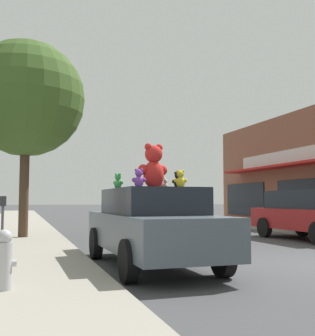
% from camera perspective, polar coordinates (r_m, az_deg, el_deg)
% --- Properties ---
extents(sidewalk_near, '(3.19, 90.00, 0.15)m').
position_cam_1_polar(sidewalk_near, '(7.50, -20.12, -13.72)').
color(sidewalk_near, gray).
rests_on(sidewalk_near, ground_plane).
extents(plush_art_car, '(1.91, 4.80, 1.56)m').
position_cam_1_polar(plush_art_car, '(8.51, -0.92, -7.69)').
color(plush_art_car, '#4C5660').
rests_on(plush_art_car, ground_plane).
extents(teddy_bear_giant, '(0.71, 0.47, 0.93)m').
position_cam_1_polar(teddy_bear_giant, '(8.65, -0.54, 0.14)').
color(teddy_bear_giant, red).
rests_on(teddy_bear_giant, plush_art_car).
extents(teddy_bear_pink, '(0.26, 0.18, 0.35)m').
position_cam_1_polar(teddy_bear_pink, '(9.08, 0.32, -1.85)').
color(teddy_bear_pink, pink).
rests_on(teddy_bear_pink, plush_art_car).
extents(teddy_bear_green, '(0.23, 0.26, 0.36)m').
position_cam_1_polar(teddy_bear_green, '(9.23, -5.38, -1.84)').
color(teddy_bear_green, green).
rests_on(teddy_bear_green, plush_art_car).
extents(teddy_bear_cream, '(0.15, 0.15, 0.22)m').
position_cam_1_polar(teddy_bear_cream, '(8.93, 1.08, -2.20)').
color(teddy_bear_cream, beige).
rests_on(teddy_bear_cream, plush_art_car).
extents(teddy_bear_white, '(0.18, 0.18, 0.27)m').
position_cam_1_polar(teddy_bear_white, '(9.46, 0.76, -2.18)').
color(teddy_bear_white, white).
rests_on(teddy_bear_white, plush_art_car).
extents(teddy_bear_yellow, '(0.28, 0.20, 0.37)m').
position_cam_1_polar(teddy_bear_yellow, '(8.37, 3.14, -1.56)').
color(teddy_bear_yellow, yellow).
rests_on(teddy_bear_yellow, plush_art_car).
extents(teddy_bear_purple, '(0.29, 0.20, 0.38)m').
position_cam_1_polar(teddy_bear_purple, '(8.13, -2.54, -1.44)').
color(teddy_bear_purple, purple).
rests_on(teddy_bear_purple, plush_art_car).
extents(teddy_bear_black, '(0.26, 0.21, 0.35)m').
position_cam_1_polar(teddy_bear_black, '(8.55, 2.79, -1.69)').
color(teddy_bear_black, black).
rests_on(teddy_bear_black, plush_art_car).
extents(parked_car_far_center, '(1.82, 4.71, 1.66)m').
position_cam_1_polar(parked_car_far_center, '(15.00, 19.85, -5.78)').
color(parked_car_far_center, maroon).
rests_on(parked_car_far_center, ground_plane).
extents(street_tree, '(3.84, 3.84, 6.46)m').
position_cam_1_polar(street_tree, '(14.74, -17.36, 8.93)').
color(street_tree, '#473323').
rests_on(street_tree, sidewalk_near).
extents(fire_hydrant, '(0.33, 0.22, 0.79)m').
position_cam_1_polar(fire_hydrant, '(6.02, -20.13, -11.56)').
color(fire_hydrant, '#B2B2B7').
rests_on(fire_hydrant, sidewalk_near).
extents(parking_meter, '(0.14, 0.10, 1.27)m').
position_cam_1_polar(parking_meter, '(9.98, -20.25, -6.23)').
color(parking_meter, '#4C4C51').
rests_on(parking_meter, sidewalk_near).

